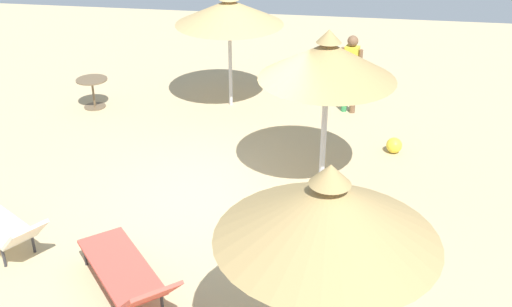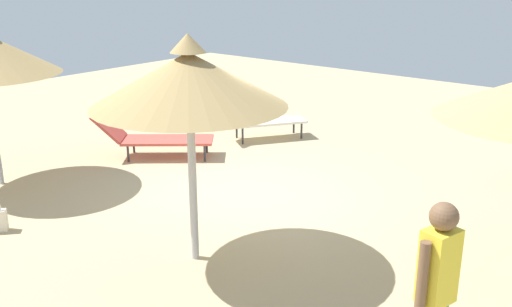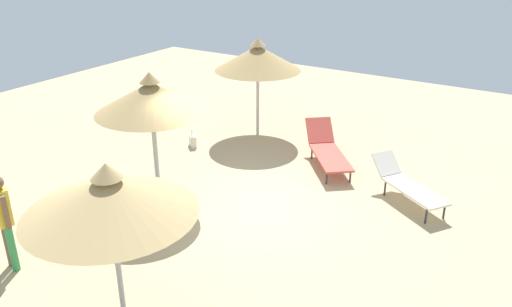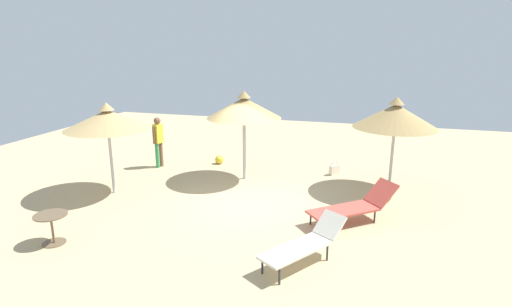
{
  "view_description": "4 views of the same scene",
  "coord_description": "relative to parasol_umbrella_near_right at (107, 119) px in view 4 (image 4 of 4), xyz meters",
  "views": [
    {
      "loc": [
        1.89,
        -9.23,
        5.7
      ],
      "look_at": [
        0.53,
        -0.21,
        0.95
      ],
      "focal_mm": 43.81,
      "sensor_mm": 36.0,
      "label": 1
    },
    {
      "loc": [
        6.22,
        5.43,
        3.55
      ],
      "look_at": [
        -0.02,
        0.34,
        0.93
      ],
      "focal_mm": 40.39,
      "sensor_mm": 36.0,
      "label": 2
    },
    {
      "loc": [
        -5.56,
        8.02,
        5.41
      ],
      "look_at": [
        -0.01,
        -0.82,
        0.9
      ],
      "focal_mm": 36.09,
      "sensor_mm": 36.0,
      "label": 3
    },
    {
      "loc": [
        -10.36,
        -3.18,
        4.26
      ],
      "look_at": [
        0.82,
        0.05,
        1.09
      ],
      "focal_mm": 28.67,
      "sensor_mm": 36.0,
      "label": 4
    }
  ],
  "objects": [
    {
      "name": "lounge_chair_far_left",
      "position": [
        -2.36,
        -6.02,
        -1.76
      ],
      "size": [
        1.98,
        1.58,
        0.81
      ],
      "color": "silver",
      "rests_on": "ground"
    },
    {
      "name": "beach_ball",
      "position": [
        3.63,
        -1.9,
        -2.02
      ],
      "size": [
        0.31,
        0.31,
        0.31
      ],
      "primitive_type": "sphere",
      "color": "yellow",
      "rests_on": "ground"
    },
    {
      "name": "parasol_umbrella_back",
      "position": [
        2.5,
        -7.75,
        0.05
      ],
      "size": [
        2.4,
        2.4,
        2.78
      ],
      "color": "#B2B2B7",
      "rests_on": "ground"
    },
    {
      "name": "lounge_chair_far_right",
      "position": [
        -0.1,
        -6.86,
        -1.76
      ],
      "size": [
        1.98,
        2.17,
        0.9
      ],
      "color": "#CC4C3F",
      "rests_on": "ground"
    },
    {
      "name": "side_table_round",
      "position": [
        -3.08,
        -0.6,
        -1.71
      ],
      "size": [
        0.7,
        0.7,
        0.68
      ],
      "color": "brown",
      "rests_on": "ground"
    },
    {
      "name": "parasol_umbrella_center",
      "position": [
        2.28,
        -3.29,
        0.13
      ],
      "size": [
        2.33,
        2.33,
        2.84
      ],
      "color": "#B2B2B7",
      "rests_on": "ground"
    },
    {
      "name": "ground",
      "position": [
        0.69,
        -3.94,
        -2.23
      ],
      "size": [
        24.0,
        24.0,
        0.1
      ],
      "primitive_type": "cube",
      "color": "tan"
    },
    {
      "name": "handbag",
      "position": [
        3.52,
        -6.03,
        -2.01
      ],
      "size": [
        0.36,
        0.34,
        0.49
      ],
      "color": "beige",
      "rests_on": "ground"
    },
    {
      "name": "person_standing_edge",
      "position": [
        2.69,
        -0.0,
        -1.15
      ],
      "size": [
        0.47,
        0.29,
        1.77
      ],
      "color": "brown",
      "rests_on": "ground"
    },
    {
      "name": "parasol_umbrella_near_right",
      "position": [
        0.0,
        0.0,
        0.0
      ],
      "size": [
        2.38,
        2.38,
        2.66
      ],
      "color": "#B2B2B7",
      "rests_on": "ground"
    }
  ]
}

